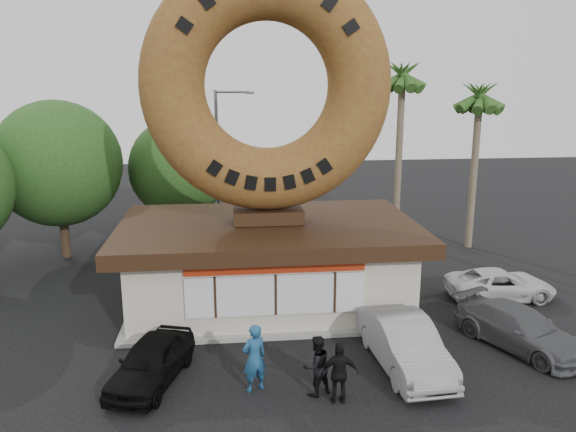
# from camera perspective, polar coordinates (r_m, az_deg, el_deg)

# --- Properties ---
(ground) EXTENTS (90.00, 90.00, 0.00)m
(ground) POSITION_cam_1_polar(r_m,az_deg,el_deg) (16.94, -0.32, -16.58)
(ground) COLOR black
(ground) RESTS_ON ground
(donut_shop) EXTENTS (11.20, 7.20, 3.80)m
(donut_shop) POSITION_cam_1_polar(r_m,az_deg,el_deg) (21.67, -1.99, -4.52)
(donut_shop) COLOR beige
(donut_shop) RESTS_ON ground
(giant_donut) EXTENTS (9.03, 2.30, 9.03)m
(giant_donut) POSITION_cam_1_polar(r_m,az_deg,el_deg) (20.61, -2.14, 13.07)
(giant_donut) COLOR brown
(giant_donut) RESTS_ON donut_shop
(tree_west) EXTENTS (6.00, 6.00, 7.65)m
(tree_west) POSITION_cam_1_polar(r_m,az_deg,el_deg) (28.95, -22.34, 4.93)
(tree_west) COLOR #473321
(tree_west) RESTS_ON ground
(tree_mid) EXTENTS (5.20, 5.20, 6.63)m
(tree_mid) POSITION_cam_1_polar(r_m,az_deg,el_deg) (30.00, -11.02, 4.77)
(tree_mid) COLOR #473321
(tree_mid) RESTS_ON ground
(palm_near) EXTENTS (2.60, 2.60, 9.75)m
(palm_near) POSITION_cam_1_polar(r_m,az_deg,el_deg) (29.94, 11.53, 13.18)
(palm_near) COLOR #726651
(palm_near) RESTS_ON ground
(palm_far) EXTENTS (2.60, 2.60, 8.75)m
(palm_far) POSITION_cam_1_polar(r_m,az_deg,el_deg) (29.82, 18.87, 10.95)
(palm_far) COLOR #726651
(palm_far) RESTS_ON ground
(street_lamp) EXTENTS (2.11, 0.20, 8.00)m
(street_lamp) POSITION_cam_1_polar(r_m,az_deg,el_deg) (30.82, -6.92, 6.03)
(street_lamp) COLOR #59595E
(street_lamp) RESTS_ON ground
(person_left) EXTENTS (0.85, 0.73, 1.98)m
(person_left) POSITION_cam_1_polar(r_m,az_deg,el_deg) (16.15, -3.44, -14.18)
(person_left) COLOR navy
(person_left) RESTS_ON ground
(person_center) EXTENTS (1.04, 0.95, 1.74)m
(person_center) POSITION_cam_1_polar(r_m,az_deg,el_deg) (16.00, 2.90, -14.95)
(person_center) COLOR black
(person_center) RESTS_ON ground
(person_right) EXTENTS (1.04, 0.48, 1.74)m
(person_right) POSITION_cam_1_polar(r_m,az_deg,el_deg) (15.69, 5.26, -15.62)
(person_right) COLOR black
(person_right) RESTS_ON ground
(car_black) EXTENTS (2.60, 4.08, 1.29)m
(car_black) POSITION_cam_1_polar(r_m,az_deg,el_deg) (17.14, -13.73, -14.14)
(car_black) COLOR black
(car_black) RESTS_ON ground
(car_silver) EXTENTS (1.92, 4.71, 1.52)m
(car_silver) POSITION_cam_1_polar(r_m,az_deg,el_deg) (17.77, 11.78, -12.57)
(car_silver) COLOR #939498
(car_silver) RESTS_ON ground
(car_grey) EXTENTS (3.56, 4.86, 1.31)m
(car_grey) POSITION_cam_1_polar(r_m,az_deg,el_deg) (20.11, 22.47, -10.49)
(car_grey) COLOR #515356
(car_grey) RESTS_ON ground
(car_white) EXTENTS (4.30, 2.07, 1.18)m
(car_white) POSITION_cam_1_polar(r_m,az_deg,el_deg) (24.08, 20.75, -6.51)
(car_white) COLOR silver
(car_white) RESTS_ON ground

